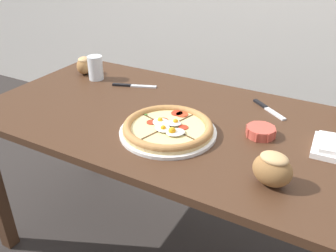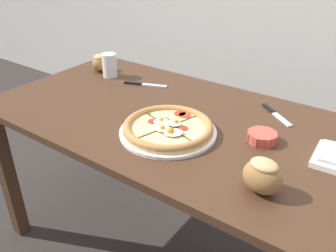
% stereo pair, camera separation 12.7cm
% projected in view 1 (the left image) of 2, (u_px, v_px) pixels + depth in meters
% --- Properties ---
extents(ground_plane, '(12.00, 12.00, 0.00)m').
position_uv_depth(ground_plane, '(173.00, 250.00, 1.76)').
color(ground_plane, '#2D2826').
extents(dining_table, '(1.58, 0.81, 0.74)m').
position_uv_depth(dining_table, '(174.00, 137.00, 1.44)').
color(dining_table, '#422819').
rests_on(dining_table, ground_plane).
extents(pizza, '(0.35, 0.35, 0.06)m').
position_uv_depth(pizza, '(168.00, 128.00, 1.28)').
color(pizza, white).
rests_on(pizza, dining_table).
extents(ramekin_bowl, '(0.11, 0.11, 0.04)m').
position_uv_depth(ramekin_bowl, '(261.00, 131.00, 1.26)').
color(ramekin_bowl, '#C64C3D').
rests_on(ramekin_bowl, dining_table).
extents(bread_piece_near, '(0.11, 0.12, 0.09)m').
position_uv_depth(bread_piece_near, '(84.00, 65.00, 1.80)').
color(bread_piece_near, olive).
rests_on(bread_piece_near, dining_table).
extents(bread_piece_far, '(0.13, 0.10, 0.10)m').
position_uv_depth(bread_piece_far, '(273.00, 169.00, 1.00)').
color(bread_piece_far, olive).
rests_on(bread_piece_far, dining_table).
extents(knife_main, '(0.16, 0.13, 0.01)m').
position_uv_depth(knife_main, '(268.00, 109.00, 1.45)').
color(knife_main, silver).
rests_on(knife_main, dining_table).
extents(knife_spare, '(0.20, 0.09, 0.01)m').
position_uv_depth(knife_spare, '(134.00, 86.00, 1.67)').
color(knife_spare, silver).
rests_on(knife_spare, dining_table).
extents(water_glass, '(0.07, 0.07, 0.12)m').
position_uv_depth(water_glass, '(96.00, 69.00, 1.73)').
color(water_glass, white).
rests_on(water_glass, dining_table).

